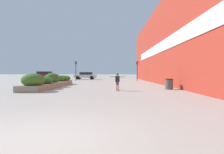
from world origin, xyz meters
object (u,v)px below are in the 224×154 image
(car_leftmost, at_px, (45,75))
(skateboarder, at_px, (117,79))
(car_center_right, at_px, (86,75))
(traffic_light_left, at_px, (76,68))
(traffic_light_right, at_px, (137,68))
(trash_bin, at_px, (169,84))
(car_center_left, at_px, (172,76))
(skateboard, at_px, (117,90))

(car_leftmost, bearing_deg, skateboarder, 33.10)
(skateboarder, distance_m, car_center_right, 23.84)
(car_center_right, distance_m, traffic_light_left, 6.98)
(car_leftmost, height_order, traffic_light_right, traffic_light_right)
(car_leftmost, xyz_separation_m, car_center_right, (7.95, 1.38, -0.06))
(trash_bin, height_order, car_leftmost, car_leftmost)
(car_leftmost, height_order, car_center_left, car_leftmost)
(car_leftmost, relative_size, traffic_light_right, 1.44)
(trash_bin, bearing_deg, car_leftmost, 131.91)
(trash_bin, bearing_deg, skateboarder, -165.67)
(skateboarder, height_order, car_center_left, car_center_left)
(skateboard, bearing_deg, traffic_light_left, 112.32)
(skateboard, distance_m, trash_bin, 4.48)
(skateboard, xyz_separation_m, traffic_light_right, (3.71, 16.16, 2.20))
(skateboarder, height_order, traffic_light_right, traffic_light_right)
(car_center_left, bearing_deg, car_leftmost, -89.12)
(trash_bin, height_order, traffic_light_left, traffic_light_left)
(skateboard, distance_m, car_center_right, 23.85)
(car_center_left, bearing_deg, skateboarder, -27.75)
(car_center_right, relative_size, traffic_light_left, 1.38)
(traffic_light_left, xyz_separation_m, traffic_light_right, (10.44, -0.07, -0.01))
(traffic_light_right, bearing_deg, trash_bin, -87.65)
(trash_bin, xyz_separation_m, car_center_right, (-10.49, 21.93, 0.37))
(car_center_left, bearing_deg, traffic_light_left, -72.41)
(car_leftmost, bearing_deg, traffic_light_right, 72.89)
(skateboarder, height_order, traffic_light_left, traffic_light_left)
(skateboard, xyz_separation_m, traffic_light_left, (-6.73, 16.23, 2.21))
(trash_bin, relative_size, car_leftmost, 0.18)
(skateboarder, bearing_deg, car_center_left, 62.05)
(skateboard, distance_m, car_center_left, 24.92)
(car_leftmost, bearing_deg, trash_bin, 41.91)
(car_center_right, distance_m, traffic_light_right, 12.11)
(skateboarder, xyz_separation_m, trash_bin, (4.33, 1.11, -0.42))
(skateboard, xyz_separation_m, car_leftmost, (-14.11, 21.65, 0.80))
(car_leftmost, bearing_deg, car_center_left, 90.88)
(car_leftmost, bearing_deg, skateboard, 33.10)
(traffic_light_right, bearing_deg, skateboard, -102.92)
(skateboarder, distance_m, traffic_light_right, 16.64)
(car_leftmost, distance_m, traffic_light_right, 18.70)
(car_center_right, xyz_separation_m, traffic_light_right, (9.87, -6.87, 1.46))
(car_center_right, bearing_deg, skateboard, -165.03)
(traffic_light_left, bearing_deg, skateboarder, -67.47)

